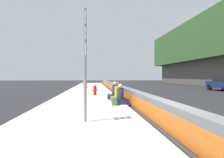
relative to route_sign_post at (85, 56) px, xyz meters
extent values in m
plane|color=#232326|center=(-0.81, -2.40, -2.23)|extent=(160.00, 160.00, 0.00)
cube|color=#B5B2A8|center=(-0.81, 0.25, -2.16)|extent=(80.00, 4.40, 0.14)
cube|color=slate|center=(-0.81, -2.40, -1.81)|extent=(76.00, 0.44, 0.85)
cube|color=orange|center=(-0.81, -2.17, -1.85)|extent=(74.48, 0.01, 0.54)
cylinder|color=gray|center=(0.00, 0.01, -0.29)|extent=(0.09, 0.09, 3.60)
cube|color=white|center=(0.00, -0.01, 1.21)|extent=(0.44, 0.02, 0.36)
cube|color=#1956AD|center=(0.00, -0.03, 1.21)|extent=(0.30, 0.01, 0.10)
cube|color=white|center=(0.00, -0.01, 0.71)|extent=(0.44, 0.02, 0.36)
cube|color=black|center=(0.00, -0.03, 0.71)|extent=(0.30, 0.01, 0.10)
cube|color=white|center=(0.00, -0.01, 0.21)|extent=(0.44, 0.02, 0.36)
cube|color=#1956AD|center=(0.00, -0.03, 0.21)|extent=(0.30, 0.01, 0.10)
cylinder|color=red|center=(9.25, -0.37, -1.73)|extent=(0.24, 0.24, 0.72)
cone|color=gray|center=(9.25, -0.37, -1.29)|extent=(0.26, 0.26, 0.16)
cylinder|color=gray|center=(9.25, -0.54, -1.70)|extent=(0.10, 0.12, 0.10)
cylinder|color=gray|center=(9.25, -0.20, -1.70)|extent=(0.10, 0.12, 0.10)
cube|color=#23284C|center=(4.05, -1.65, -1.95)|extent=(0.71, 0.81, 0.28)
cylinder|color=#333842|center=(4.05, -1.65, -1.54)|extent=(0.36, 0.36, 0.54)
sphere|color=beige|center=(4.05, -1.65, -1.15)|extent=(0.24, 0.24, 0.24)
cylinder|color=#333842|center=(4.25, -1.63, -1.59)|extent=(0.29, 0.15, 0.47)
cylinder|color=#333842|center=(3.85, -1.67, -1.59)|extent=(0.29, 0.15, 0.47)
cube|color=#706651|center=(5.13, -1.66, -1.94)|extent=(0.70, 0.82, 0.30)
cylinder|color=gold|center=(5.13, -1.66, -1.51)|extent=(0.38, 0.38, 0.57)
sphere|color=brown|center=(5.13, -1.66, -1.10)|extent=(0.25, 0.25, 0.25)
cylinder|color=gold|center=(5.34, -1.65, -1.57)|extent=(0.29, 0.14, 0.50)
cylinder|color=gold|center=(4.92, -1.66, -1.57)|extent=(0.29, 0.14, 0.50)
cube|color=black|center=(6.31, -1.61, -1.94)|extent=(0.80, 0.90, 0.30)
cylinder|color=#333842|center=(6.31, -1.61, -1.51)|extent=(0.39, 0.39, 0.57)
sphere|color=beige|center=(6.31, -1.61, -1.09)|extent=(0.25, 0.25, 0.25)
cylinder|color=#333842|center=(6.52, -1.57, -1.56)|extent=(0.31, 0.18, 0.50)
cylinder|color=#333842|center=(6.10, -1.64, -1.56)|extent=(0.31, 0.18, 0.50)
cube|color=#4C7A3D|center=(3.56, -1.28, -1.89)|extent=(0.32, 0.22, 0.40)
cube|color=#4C7A3D|center=(3.56, -1.42, -1.95)|extent=(0.22, 0.06, 0.20)
cylinder|color=orange|center=(19.79, 0.79, -1.62)|extent=(0.52, 0.52, 0.95)
cylinder|color=white|center=(19.79, 0.79, -1.43)|extent=(0.54, 0.54, 0.10)
cylinder|color=white|center=(19.79, 0.79, -1.76)|extent=(0.54, 0.54, 0.10)
cylinder|color=black|center=(15.90, -13.56, -1.90)|extent=(0.67, 0.24, 0.66)
cylinder|color=black|center=(15.94, -15.28, -1.90)|extent=(0.67, 0.24, 0.66)
camera|label=1|loc=(-6.61, -0.26, -0.66)|focal=33.01mm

